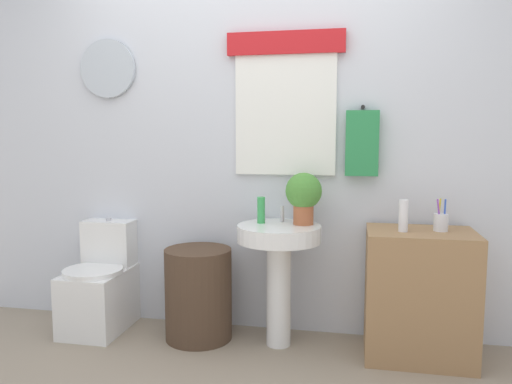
% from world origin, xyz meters
% --- Properties ---
extents(back_wall, '(4.40, 0.18, 2.60)m').
position_xyz_m(back_wall, '(0.00, 1.15, 1.30)').
color(back_wall, silver).
rests_on(back_wall, ground_plane).
extents(toilet, '(0.38, 0.51, 0.73)m').
position_xyz_m(toilet, '(-1.00, 0.88, 0.28)').
color(toilet, white).
rests_on(toilet, ground_plane).
extents(laundry_hamper, '(0.42, 0.42, 0.58)m').
position_xyz_m(laundry_hamper, '(-0.30, 0.85, 0.29)').
color(laundry_hamper, '#4C3828').
rests_on(laundry_hamper, ground_plane).
extents(pedestal_sink, '(0.51, 0.51, 0.75)m').
position_xyz_m(pedestal_sink, '(0.21, 0.85, 0.56)').
color(pedestal_sink, white).
rests_on(pedestal_sink, ground_plane).
extents(faucet, '(0.03, 0.03, 0.10)m').
position_xyz_m(faucet, '(0.21, 0.97, 0.80)').
color(faucet, silver).
rests_on(faucet, pedestal_sink).
extents(wooden_cabinet, '(0.61, 0.44, 0.75)m').
position_xyz_m(wooden_cabinet, '(1.03, 0.85, 0.37)').
color(wooden_cabinet, '#9E754C').
rests_on(wooden_cabinet, ground_plane).
extents(soap_bottle, '(0.05, 0.05, 0.16)m').
position_xyz_m(soap_bottle, '(0.09, 0.90, 0.83)').
color(soap_bottle, green).
rests_on(soap_bottle, pedestal_sink).
extents(potted_plant, '(0.22, 0.22, 0.32)m').
position_xyz_m(potted_plant, '(0.35, 0.91, 0.93)').
color(potted_plant, '#AD5B38').
rests_on(potted_plant, pedestal_sink).
extents(lotion_bottle, '(0.05, 0.05, 0.18)m').
position_xyz_m(lotion_bottle, '(0.93, 0.81, 0.84)').
color(lotion_bottle, white).
rests_on(lotion_bottle, wooden_cabinet).
extents(toothbrush_cup, '(0.08, 0.08, 0.19)m').
position_xyz_m(toothbrush_cup, '(1.14, 0.87, 0.80)').
color(toothbrush_cup, silver).
rests_on(toothbrush_cup, wooden_cabinet).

